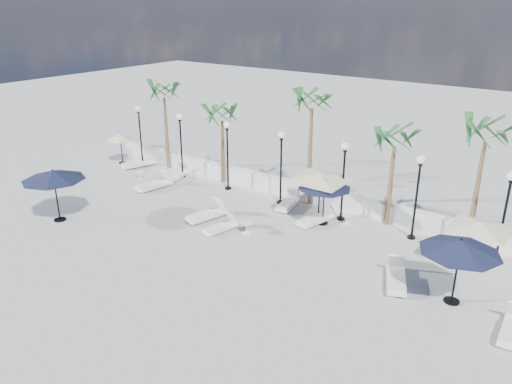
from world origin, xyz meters
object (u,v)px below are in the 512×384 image
Objects in this scene: lounger_0 at (139,163)px; lounger_3 at (288,203)px; lounger_5 at (207,214)px; parasol_cream_sq_a at (320,173)px; parasol_navy_mid at (325,184)px; parasol_cream_small at (120,137)px; parasol_cream_sq_b at (480,222)px; lounger_1 at (154,184)px; lounger_4 at (221,227)px; parasol_navy_right at (461,247)px; lounger_6 at (316,218)px; parasol_navy_left at (53,175)px; lounger_7 at (396,278)px; lounger_2 at (179,174)px.

lounger_0 is 11.23m from lounger_3.
parasol_cream_sq_a reaches higher than lounger_5.
parasol_navy_mid is at bearing -42.05° from parasol_cream_sq_a.
parasol_cream_sq_a is 14.58m from parasol_cream_small.
lounger_0 is at bearing 177.61° from parasol_cream_sq_b.
parasol_cream_small is (-21.89, 0.75, -0.25)m from parasol_cream_sq_b.
lounger_1 reaches higher than lounger_3.
lounger_1 is at bearing 174.76° from lounger_4.
lounger_1 is at bearing -175.09° from lounger_3.
parasol_cream_sq_b is at bearing 90.50° from parasol_navy_right.
parasol_cream_small reaches higher than lounger_5.
lounger_6 is 14.85m from parasol_cream_small.
parasol_navy_right is 8.15m from parasol_cream_sq_a.
parasol_navy_mid is 1.24× the size of parasol_cream_small.
lounger_1 is 17.00m from parasol_navy_right.
parasol_navy_left is (-5.65, -4.26, 2.02)m from lounger_5.
lounger_7 is 0.51× the size of parasol_cream_sq_b.
lounger_1 reaches higher than lounger_2.
lounger_3 is 0.94× the size of lounger_7.
parasol_cream_sq_a is (-0.48, 0.43, 0.35)m from parasol_navy_mid.
parasol_cream_sq_a is (2.91, 3.91, 2.12)m from lounger_4.
lounger_2 is at bearing 169.17° from lounger_3.
lounger_0 is at bearing 112.22° from parasol_navy_left.
lounger_5 is 1.11× the size of parasol_cream_small.
lounger_6 is (9.65, 1.29, -0.01)m from lounger_1.
lounger_7 is at bearing 14.58° from parasol_navy_left.
lounger_2 is 0.88× the size of lounger_6.
lounger_0 reaches higher than lounger_6.
parasol_navy_mid is at bearing -2.24° from parasol_cream_small.
lounger_3 is 2.85m from parasol_cream_sq_a.
lounger_4 is 4.55m from lounger_6.
lounger_0 is 1.17× the size of lounger_2.
parasol_cream_small reaches higher than lounger_6.
lounger_4 is 0.63× the size of parasol_navy_left.
parasol_navy_left reaches higher than lounger_6.
lounger_1 is at bearing -175.65° from parasol_cream_sq_b.
lounger_4 is 5.31m from parasol_cream_sq_a.
parasol_cream_small is at bearing 177.76° from parasol_navy_mid.
parasol_cream_small is (-14.57, 0.16, -0.61)m from parasol_cream_sq_a.
lounger_5 is (5.33, -3.53, 0.04)m from lounger_2.
parasol_cream_sq_a is (13.14, -0.26, 2.07)m from lounger_0.
lounger_2 is 0.70× the size of parasol_navy_right.
lounger_0 is 20.93m from parasol_navy_right.
lounger_5 is at bearing -18.50° from parasol_cream_small.
lounger_6 is at bearing -32.66° from lounger_3.
parasol_cream_small is at bearing 167.74° from lounger_1.
parasol_cream_sq_b is (7.13, -0.01, 1.72)m from lounger_6.
lounger_4 is 8.19m from parasol_navy_left.
lounger_4 is at bearing -177.88° from parasol_navy_right.
lounger_7 is at bearing 2.90° from lounger_1.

